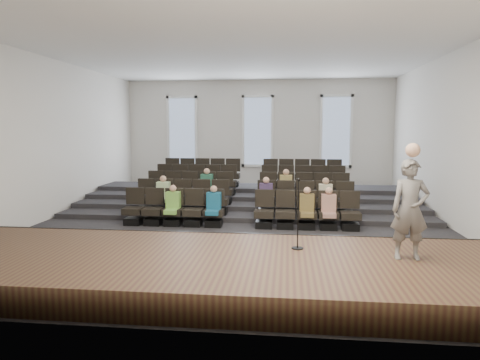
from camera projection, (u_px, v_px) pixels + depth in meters
The scene contains 14 objects.
ground at pixel (241, 223), 12.85m from camera, with size 14.00×14.00×0.00m, color black.
ceiling at pixel (241, 52), 12.26m from camera, with size 12.00×14.00×0.02m, color white.
wall_back at pixel (258, 136), 19.48m from camera, with size 12.00×0.04×5.00m, color silver.
wall_front at pixel (183, 152), 5.63m from camera, with size 12.00×0.04×5.00m, color silver.
wall_left at pixel (48, 139), 13.22m from camera, with size 0.04×14.00×5.00m, color silver.
wall_right at pixel (456, 140), 11.89m from camera, with size 0.04×14.00×5.00m, color silver.
stage at pixel (211, 270), 7.79m from camera, with size 11.80×3.60×0.50m, color #46341E.
stage_lip at pixel (225, 244), 9.54m from camera, with size 11.80×0.06×0.52m, color black.
risers at pixel (250, 199), 15.96m from camera, with size 11.80×4.80×0.60m.
seating_rows at pixel (246, 193), 14.29m from camera, with size 6.80×4.70×1.67m.
windows at pixel (258, 131), 19.39m from camera, with size 8.44×0.10×3.24m.
audience at pixel (251, 195), 12.94m from camera, with size 5.45×2.64×1.10m.
speaker at pixel (410, 210), 7.50m from camera, with size 0.65×0.43×1.78m, color #63605E.
mic_stand at pixel (298, 228), 8.21m from camera, with size 0.23×0.23×1.37m.
Camera 1 is at (1.37, -12.54, 2.79)m, focal length 32.00 mm.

